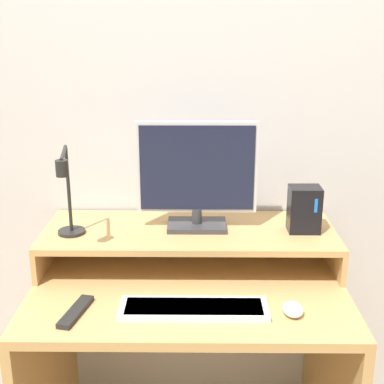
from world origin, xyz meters
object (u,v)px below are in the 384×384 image
(keyboard, at_px, (194,308))
(remote_control, at_px, (76,312))
(monitor, at_px, (197,175))
(mouse, at_px, (293,309))
(desk_lamp, at_px, (68,199))
(router_dock, at_px, (304,209))

(keyboard, relative_size, remote_control, 2.43)
(keyboard, bearing_deg, monitor, 88.70)
(mouse, distance_m, remote_control, 0.65)
(monitor, bearing_deg, remote_control, -133.38)
(desk_lamp, relative_size, remote_control, 1.71)
(keyboard, xyz_separation_m, mouse, (0.30, -0.01, 0.01))
(monitor, bearing_deg, mouse, -52.45)
(mouse, bearing_deg, monitor, 127.55)
(desk_lamp, relative_size, keyboard, 0.70)
(monitor, distance_m, desk_lamp, 0.45)
(monitor, relative_size, remote_control, 2.27)
(monitor, distance_m, mouse, 0.57)
(keyboard, xyz_separation_m, remote_control, (-0.36, -0.02, -0.00))
(router_dock, bearing_deg, keyboard, -138.96)
(router_dock, bearing_deg, remote_control, -154.40)
(desk_lamp, bearing_deg, keyboard, -29.56)
(keyboard, distance_m, remote_control, 0.36)
(router_dock, bearing_deg, monitor, 175.48)
(router_dock, xyz_separation_m, remote_control, (-0.74, -0.36, -0.20))
(router_dock, bearing_deg, mouse, -104.16)
(desk_lamp, distance_m, keyboard, 0.55)
(desk_lamp, relative_size, router_dock, 1.95)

